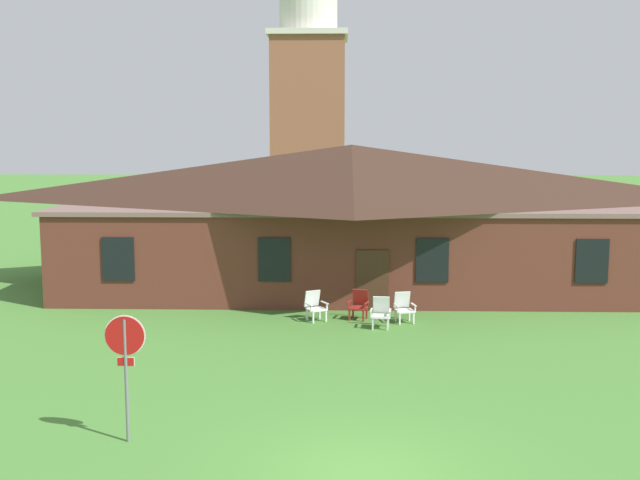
% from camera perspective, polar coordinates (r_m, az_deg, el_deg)
% --- Properties ---
extents(ground_plane, '(200.00, 200.00, 0.00)m').
position_cam_1_polar(ground_plane, '(14.46, 3.19, -16.73)').
color(ground_plane, '#477F33').
extents(brick_building, '(22.23, 10.40, 5.56)m').
position_cam_1_polar(brick_building, '(31.11, 2.32, 1.98)').
color(brick_building, brown).
rests_on(brick_building, ground).
extents(dome_tower, '(5.18, 5.18, 18.28)m').
position_cam_1_polar(dome_tower, '(52.53, -0.85, 10.37)').
color(dome_tower, '#93563D').
rests_on(dome_tower, ground).
extents(stop_sign, '(0.81, 0.07, 2.54)m').
position_cam_1_polar(stop_sign, '(15.63, -14.10, -8.03)').
color(stop_sign, slate).
rests_on(stop_sign, ground).
extents(lawn_chair_by_porch, '(0.82, 0.86, 0.96)m').
position_cam_1_polar(lawn_chair_by_porch, '(25.18, -0.39, -4.80)').
color(lawn_chair_by_porch, white).
rests_on(lawn_chair_by_porch, ground).
extents(lawn_chair_near_door, '(0.75, 0.80, 0.96)m').
position_cam_1_polar(lawn_chair_near_door, '(25.40, 2.89, -4.70)').
color(lawn_chair_near_door, maroon).
rests_on(lawn_chair_near_door, ground).
extents(lawn_chair_left_end, '(0.69, 0.72, 0.96)m').
position_cam_1_polar(lawn_chair_left_end, '(24.33, 4.50, -5.28)').
color(lawn_chair_left_end, white).
rests_on(lawn_chair_left_end, ground).
extents(lawn_chair_middle, '(0.73, 0.77, 0.96)m').
position_cam_1_polar(lawn_chair_middle, '(25.12, 6.16, -4.88)').
color(lawn_chair_middle, white).
rests_on(lawn_chair_middle, ground).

